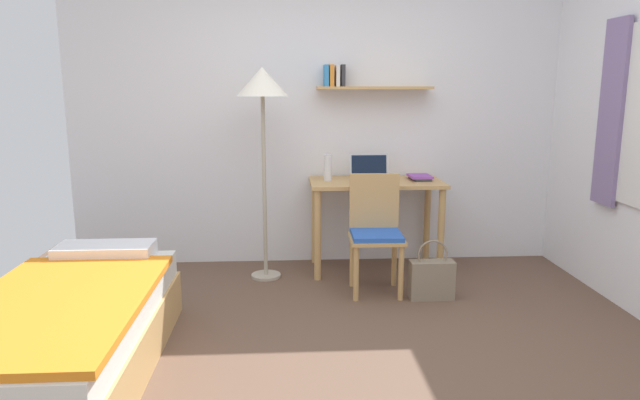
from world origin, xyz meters
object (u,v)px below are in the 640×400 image
(bed, at_px, (68,335))
(book_stack, at_px, (420,177))
(desk, at_px, (376,198))
(desk_chair, at_px, (376,229))
(standing_lamp, at_px, (262,93))
(handbag, at_px, (432,278))
(water_bottle, at_px, (328,168))
(laptop, at_px, (370,174))

(bed, distance_m, book_stack, 2.94)
(desk, bearing_deg, desk_chair, -98.88)
(desk_chair, xyz_separation_m, standing_lamp, (-0.84, 0.36, 1.00))
(book_stack, bearing_deg, handbag, -94.80)
(water_bottle, bearing_deg, bed, -130.72)
(laptop, relative_size, water_bottle, 1.54)
(standing_lamp, relative_size, handbag, 3.77)
(standing_lamp, relative_size, water_bottle, 7.79)
(desk, height_order, desk_chair, desk_chair)
(water_bottle, height_order, handbag, water_bottle)
(bed, relative_size, standing_lamp, 1.10)
(water_bottle, height_order, book_stack, water_bottle)
(water_bottle, xyz_separation_m, handbag, (0.71, -0.75, -0.72))
(desk, distance_m, water_bottle, 0.47)
(standing_lamp, bearing_deg, desk, 9.01)
(standing_lamp, xyz_separation_m, water_bottle, (0.52, 0.19, -0.61))
(desk, distance_m, standing_lamp, 1.27)
(standing_lamp, distance_m, handbag, 1.90)
(water_bottle, bearing_deg, standing_lamp, -159.93)
(desk_chair, xyz_separation_m, handbag, (0.39, -0.20, -0.33))
(book_stack, bearing_deg, bed, -142.65)
(book_stack, bearing_deg, standing_lamp, -172.33)
(desk, distance_m, handbag, 0.90)
(desk, relative_size, book_stack, 4.77)
(bed, relative_size, desk, 1.68)
(bed, bearing_deg, standing_lamp, 57.64)
(desk, bearing_deg, laptop, 177.06)
(standing_lamp, height_order, handbag, standing_lamp)
(bed, bearing_deg, water_bottle, 49.28)
(desk_chair, height_order, standing_lamp, standing_lamp)
(desk_chair, height_order, laptop, laptop)
(bed, xyz_separation_m, desk_chair, (1.84, 1.22, 0.25))
(water_bottle, bearing_deg, desk_chair, -59.56)
(bed, bearing_deg, desk, 41.89)
(standing_lamp, xyz_separation_m, handbag, (1.23, -0.56, -1.33))
(bed, distance_m, desk, 2.61)
(standing_lamp, bearing_deg, water_bottle, 20.07)
(desk, bearing_deg, book_stack, 4.35)
(standing_lamp, height_order, laptop, standing_lamp)
(standing_lamp, bearing_deg, book_stack, 7.67)
(desk, distance_m, desk_chair, 0.53)
(bed, xyz_separation_m, water_bottle, (1.52, 1.77, 0.64))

